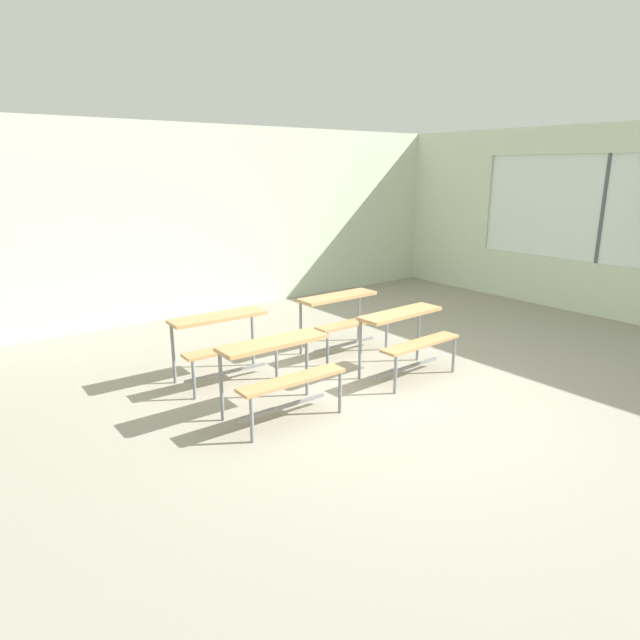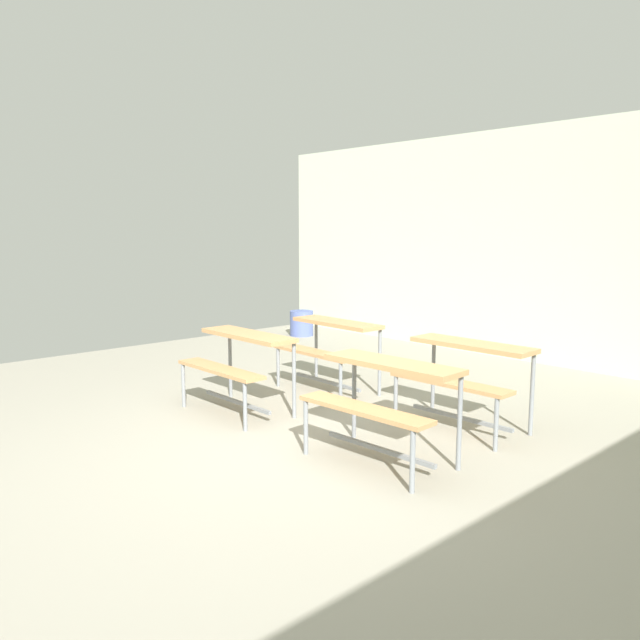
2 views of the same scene
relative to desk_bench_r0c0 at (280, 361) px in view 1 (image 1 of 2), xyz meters
The scene contains 6 objects.
ground 1.37m from the desk_bench_r0c0, 17.58° to the right, with size 10.00×9.00×0.05m, color gray.
wall_back 4.39m from the desk_bench_r0c0, 74.02° to the left, with size 10.00×0.12×3.00m, color beige.
desk_bench_r0c0 is the anchor object (origin of this frame).
desk_bench_r0c1 1.76m from the desk_bench_r0c0, ahead, with size 1.12×0.63×0.74m.
desk_bench_r1c0 1.16m from the desk_bench_r0c0, 89.50° to the left, with size 1.12×0.62×0.74m.
desk_bench_r1c1 2.05m from the desk_bench_r0c0, 33.26° to the left, with size 1.11×0.60×0.74m.
Camera 1 is at (-3.85, -3.76, 2.34)m, focal length 30.75 mm.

